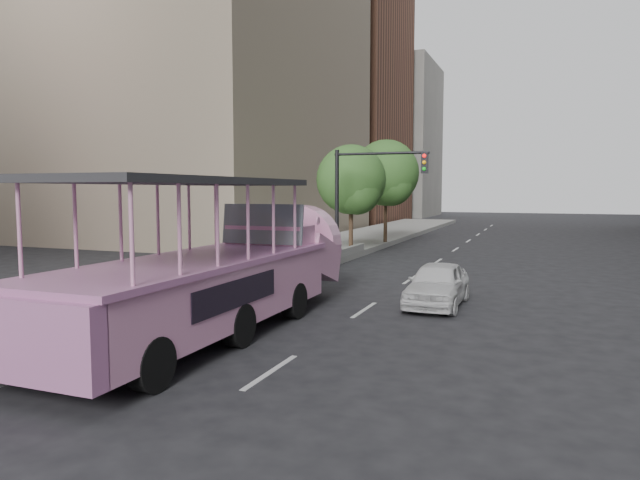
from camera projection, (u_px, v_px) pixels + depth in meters
ground at (271, 341)px, 12.98m from camera, size 160.00×160.00×0.00m
sidewalk at (254, 267)px, 24.33m from camera, size 5.50×80.00×0.30m
kerb_wall at (202, 296)px, 15.93m from camera, size 0.24×30.00×0.36m
guardrail at (202, 272)px, 15.87m from camera, size 0.07×22.00×0.71m
duck_boat at (222, 274)px, 13.96m from camera, size 2.85×11.15×3.70m
car at (437, 284)px, 16.88m from camera, size 1.58×3.84×1.30m
parking_sign at (275, 243)px, 19.90m from camera, size 0.22×0.53×2.47m
traffic_signal at (363, 188)px, 24.88m from camera, size 4.20×0.32×5.20m
street_tree_near at (353, 182)px, 28.61m from camera, size 3.52×3.52×5.72m
street_tree_far at (387, 175)px, 34.06m from camera, size 3.97×3.97×6.45m
midrise_brick at (317, 103)px, 62.91m from camera, size 18.00×16.00×26.00m
midrise_stone_b at (375, 142)px, 77.27m from camera, size 16.00×14.00×20.00m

